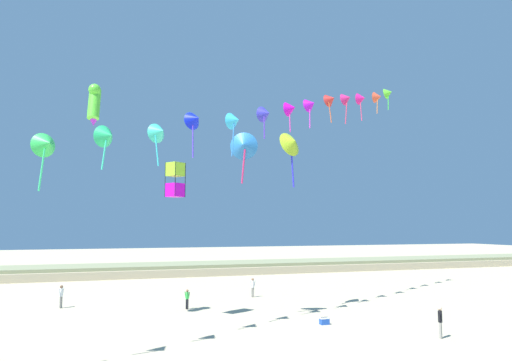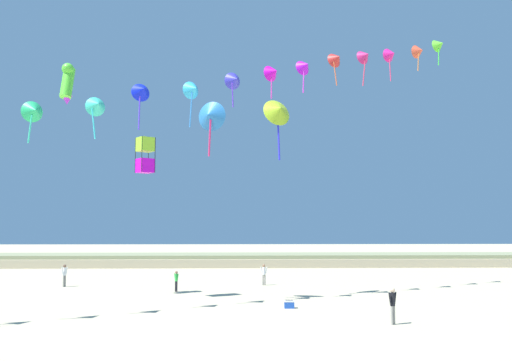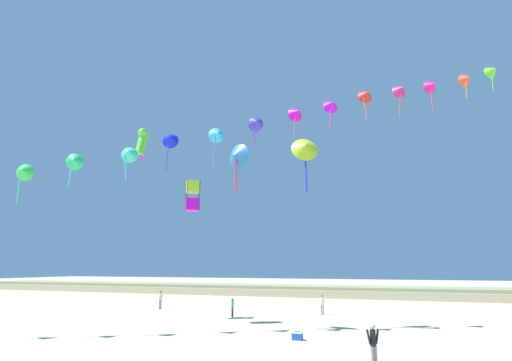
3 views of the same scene
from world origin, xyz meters
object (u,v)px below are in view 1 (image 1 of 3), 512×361
object	(u,v)px
large_kite_mid_trail	(292,143)
large_kite_outer_drift	(175,180)
large_kite_low_lead	(243,146)
person_near_left	(187,298)
beach_cooler	(324,321)
large_kite_high_solo	(94,103)
person_near_right	(440,320)
person_far_left	(253,286)
person_mid_center	(61,295)

from	to	relation	value
large_kite_mid_trail	large_kite_outer_drift	world-z (taller)	large_kite_mid_trail
large_kite_low_lead	person_near_left	bearing A→B (deg)	114.50
beach_cooler	large_kite_high_solo	bearing A→B (deg)	163.30
large_kite_mid_trail	large_kite_high_solo	bearing A→B (deg)	-179.53
large_kite_low_lead	beach_cooler	distance (m)	12.60
person_near_left	large_kite_mid_trail	size ratio (longest dim) A/B	0.33
large_kite_mid_trail	person_near_right	bearing A→B (deg)	-63.96
large_kite_mid_trail	large_kite_high_solo	world-z (taller)	large_kite_high_solo
person_far_left	large_kite_high_solo	xyz separation A→B (m)	(-13.51, -7.87, 13.39)
person_near_right	large_kite_low_lead	size ratio (longest dim) A/B	0.49
person_far_left	large_kite_high_solo	bearing A→B (deg)	-149.79
person_mid_center	large_kite_outer_drift	xyz separation A→B (m)	(7.47, -7.73, 8.36)
person_near_right	person_far_left	bearing A→B (deg)	107.25
large_kite_high_solo	large_kite_outer_drift	distance (m)	7.34
large_kite_low_lead	large_kite_outer_drift	distance (m)	5.17
person_mid_center	person_far_left	size ratio (longest dim) A/B	1.03
person_near_left	large_kite_high_solo	distance (m)	15.65
large_kite_low_lead	person_near_right	bearing A→B (deg)	-39.02
large_kite_mid_trail	beach_cooler	distance (m)	13.08
large_kite_low_lead	large_kite_high_solo	distance (m)	10.26
person_near_left	person_near_right	distance (m)	17.95
large_kite_low_lead	large_kite_outer_drift	bearing A→B (deg)	159.10
person_far_left	large_kite_low_lead	distance (m)	15.14
person_mid_center	person_far_left	world-z (taller)	person_mid_center
person_near_left	beach_cooler	world-z (taller)	person_near_left
large_kite_outer_drift	beach_cooler	xyz separation A→B (m)	(9.08, -3.84, -9.15)
person_near_right	large_kite_low_lead	xyz separation A→B (m)	(-9.28, 7.52, 10.65)
large_kite_high_solo	person_far_left	bearing A→B (deg)	30.21
person_near_left	person_far_left	size ratio (longest dim) A/B	0.89
person_mid_center	beach_cooler	bearing A→B (deg)	-34.93
person_far_left	large_kite_high_solo	size ratio (longest dim) A/B	0.59
beach_cooler	large_kite_outer_drift	bearing A→B (deg)	157.11
person_near_left	large_kite_outer_drift	bearing A→B (deg)	-111.33
beach_cooler	person_mid_center	bearing A→B (deg)	145.07
person_near_left	large_kite_high_solo	bearing A→B (deg)	-152.00
beach_cooler	person_near_right	bearing A→B (deg)	-49.75
large_kite_low_lead	large_kite_mid_trail	distance (m)	5.11
person_far_left	beach_cooler	distance (m)	12.25
large_kite_low_lead	beach_cooler	size ratio (longest dim) A/B	6.13
person_mid_center	large_kite_low_lead	xyz separation A→B (m)	(11.79, -9.37, 10.67)
large_kite_mid_trail	large_kite_high_solo	distance (m)	14.29
person_near_right	large_kite_low_lead	bearing A→B (deg)	140.98
person_far_left	person_mid_center	bearing A→B (deg)	-177.68
large_kite_outer_drift	beach_cooler	distance (m)	13.45
person_far_left	large_kite_mid_trail	xyz separation A→B (m)	(0.66, -7.75, 11.54)
large_kite_mid_trail	large_kite_outer_drift	size ratio (longest dim) A/B	1.92
person_mid_center	large_kite_mid_trail	distance (m)	21.18
person_far_left	large_kite_mid_trail	size ratio (longest dim) A/B	0.38
person_near_right	large_kite_high_solo	world-z (taller)	large_kite_high_solo
large_kite_high_solo	large_kite_mid_trail	bearing A→B (deg)	0.47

